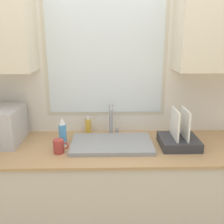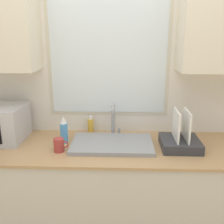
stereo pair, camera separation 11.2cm
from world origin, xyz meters
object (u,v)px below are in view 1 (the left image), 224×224
at_px(spray_bottle, 63,131).
at_px(mug_near_sink, 59,146).
at_px(faucet, 112,118).
at_px(dish_rack, 179,139).
at_px(soap_bottle, 88,126).

height_order(spray_bottle, mug_near_sink, spray_bottle).
height_order(faucet, spray_bottle, faucet).
relative_size(faucet, spray_bottle, 1.23).
distance_m(spray_bottle, mug_near_sink, 0.17).
distance_m(dish_rack, mug_near_sink, 0.89).
xyz_separation_m(faucet, soap_bottle, (-0.20, 0.05, -0.08)).
distance_m(faucet, spray_bottle, 0.42).
relative_size(faucet, mug_near_sink, 2.39).
xyz_separation_m(dish_rack, spray_bottle, (-0.88, 0.07, 0.04)).
distance_m(faucet, soap_bottle, 0.22).
bearing_deg(dish_rack, soap_bottle, 158.39).
bearing_deg(soap_bottle, faucet, -13.67).
bearing_deg(mug_near_sink, dish_rack, 6.13).
height_order(faucet, dish_rack, dish_rack).
height_order(dish_rack, mug_near_sink, dish_rack).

